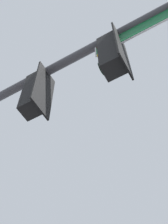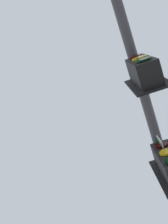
{
  "view_description": "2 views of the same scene",
  "coord_description": "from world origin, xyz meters",
  "views": [
    {
      "loc": [
        -1.49,
        -8.85,
        1.41
      ],
      "look_at": [
        -2.45,
        -6.25,
        5.37
      ],
      "focal_mm": 50.0,
      "sensor_mm": 36.0,
      "label": 1
    },
    {
      "loc": [
        -3.98,
        -5.6,
        1.6
      ],
      "look_at": [
        -2.54,
        -5.37,
        7.52
      ],
      "focal_mm": 50.0,
      "sensor_mm": 36.0,
      "label": 2
    }
  ],
  "objects": [
    {
      "name": "signal_pole_near",
      "position": [
        -2.99,
        -6.44,
        5.57
      ],
      "size": [
        5.66,
        1.23,
        7.48
      ],
      "color": "#47474C",
      "rests_on": "ground_plane"
    }
  ]
}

